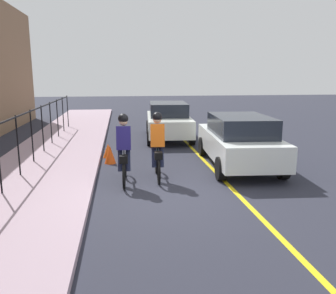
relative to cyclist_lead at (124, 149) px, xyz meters
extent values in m
plane|color=#282A35|center=(-1.06, -1.03, -0.91)|extent=(80.00, 80.00, 0.00)
cube|color=yellow|center=(-1.06, -2.63, -0.91)|extent=(36.00, 0.12, 0.01)
cube|color=#A68C9B|center=(-1.06, 2.37, -0.84)|extent=(40.00, 3.20, 0.15)
cylinder|color=black|center=(0.69, 2.77, 0.04)|extent=(0.04, 0.04, 1.60)
cylinder|color=black|center=(2.20, 2.77, 0.04)|extent=(0.04, 0.04, 1.60)
cylinder|color=black|center=(3.71, 2.77, 0.04)|extent=(0.04, 0.04, 1.60)
cylinder|color=black|center=(5.21, 2.77, 0.04)|extent=(0.04, 0.04, 1.60)
cylinder|color=black|center=(6.72, 2.77, 0.04)|extent=(0.04, 0.04, 1.60)
cylinder|color=black|center=(8.23, 2.77, 0.04)|extent=(0.04, 0.04, 1.60)
cylinder|color=black|center=(9.74, 2.77, 0.04)|extent=(0.04, 0.04, 1.60)
cube|color=black|center=(-0.06, 2.77, 0.79)|extent=(19.60, 0.04, 0.04)
torus|color=black|center=(0.60, -0.02, -0.58)|extent=(0.66, 0.09, 0.66)
torus|color=black|center=(-0.44, 0.02, -0.58)|extent=(0.66, 0.09, 0.66)
cube|color=black|center=(0.08, 0.00, -0.33)|extent=(0.93, 0.08, 0.24)
cylinder|color=black|center=(-0.07, 0.00, -0.18)|extent=(0.03, 0.03, 0.35)
cube|color=navy|center=(-0.02, 0.00, 0.29)|extent=(0.36, 0.37, 0.63)
sphere|color=tan|center=(0.03, 0.00, 0.71)|extent=(0.22, 0.22, 0.22)
sphere|color=black|center=(0.03, 0.00, 0.78)|extent=(0.26, 0.26, 0.26)
cylinder|color=#191E38|center=(-0.04, 0.10, -0.23)|extent=(0.34, 0.13, 0.65)
cylinder|color=#191E38|center=(-0.04, -0.10, -0.23)|extent=(0.34, 0.13, 0.65)
cube|color=black|center=(-0.39, 0.02, -0.16)|extent=(0.25, 0.21, 0.18)
torus|color=black|center=(0.88, -0.92, -0.58)|extent=(0.66, 0.09, 0.66)
torus|color=black|center=(-0.17, -0.87, -0.58)|extent=(0.66, 0.09, 0.66)
cube|color=black|center=(0.36, -0.89, -0.33)|extent=(0.93, 0.08, 0.24)
cylinder|color=black|center=(0.21, -0.89, -0.18)|extent=(0.03, 0.03, 0.35)
cube|color=#DC5E15|center=(0.26, -0.89, 0.29)|extent=(0.36, 0.37, 0.63)
sphere|color=tan|center=(0.31, -0.89, 0.71)|extent=(0.22, 0.22, 0.22)
sphere|color=black|center=(0.31, -0.89, 0.78)|extent=(0.26, 0.26, 0.26)
cylinder|color=#191E38|center=(0.24, -0.79, -0.23)|extent=(0.34, 0.13, 0.65)
cylinder|color=#191E38|center=(0.23, -0.99, -0.23)|extent=(0.34, 0.13, 0.65)
cube|color=black|center=(-0.12, -0.87, -0.16)|extent=(0.25, 0.21, 0.18)
cube|color=white|center=(1.40, -3.51, -0.24)|extent=(4.51, 2.10, 0.70)
cube|color=#1E232D|center=(1.20, -3.49, 0.39)|extent=(2.57, 1.75, 0.56)
cylinder|color=black|center=(2.95, -2.76, -0.59)|extent=(0.65, 0.26, 0.64)
cylinder|color=black|center=(2.84, -4.46, -0.59)|extent=(0.65, 0.26, 0.64)
cylinder|color=black|center=(-0.03, -2.56, -0.59)|extent=(0.65, 0.26, 0.64)
cylinder|color=black|center=(-0.15, -4.25, -0.59)|extent=(0.65, 0.26, 0.64)
cube|color=white|center=(6.38, -2.01, -0.24)|extent=(4.51, 2.09, 0.70)
cube|color=#1E232D|center=(6.58, -2.03, 0.39)|extent=(2.56, 1.74, 0.56)
cylinder|color=black|center=(4.83, -2.76, -0.59)|extent=(0.65, 0.26, 0.64)
cylinder|color=black|center=(4.95, -1.07, -0.59)|extent=(0.65, 0.26, 0.64)
cylinder|color=black|center=(7.82, -2.96, -0.59)|extent=(0.65, 0.26, 0.64)
cylinder|color=black|center=(7.93, -1.26, -0.59)|extent=(0.65, 0.26, 0.64)
cone|color=#FB5213|center=(2.23, 0.43, -0.62)|extent=(0.36, 0.36, 0.58)
cone|color=orange|center=(3.06, 0.52, -0.67)|extent=(0.36, 0.36, 0.49)
camera|label=1|loc=(-8.80, 0.05, 1.85)|focal=37.48mm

